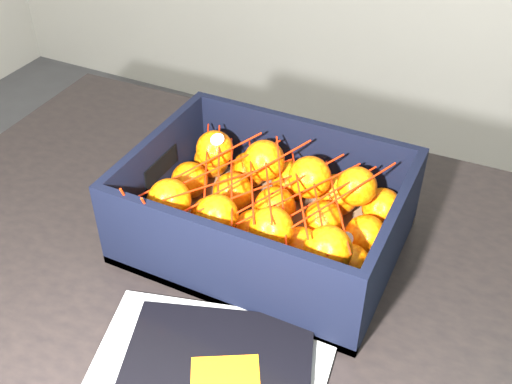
% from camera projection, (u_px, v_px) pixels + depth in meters
% --- Properties ---
extents(table, '(1.22, 0.84, 0.75)m').
position_uv_depth(table, '(280.00, 343.00, 0.84)').
color(table, black).
rests_on(table, ground).
extents(produce_crate, '(0.36, 0.27, 0.13)m').
position_uv_depth(produce_crate, '(266.00, 218.00, 0.83)').
color(produce_crate, brown).
rests_on(produce_crate, table).
extents(clementine_heap, '(0.33, 0.25, 0.11)m').
position_uv_depth(clementine_heap, '(265.00, 212.00, 0.83)').
color(clementine_heap, '#FF6305').
rests_on(clementine_heap, produce_crate).
extents(mesh_net, '(0.29, 0.24, 0.09)m').
position_uv_depth(mesh_net, '(259.00, 185.00, 0.80)').
color(mesh_net, red).
rests_on(mesh_net, clementine_heap).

